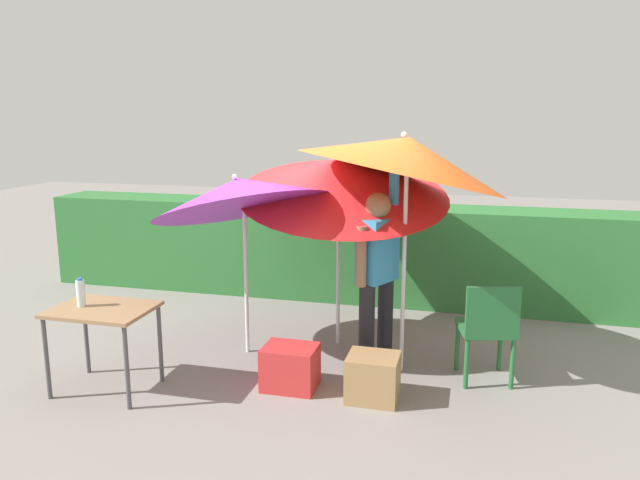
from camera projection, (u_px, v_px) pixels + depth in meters
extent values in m
plane|color=gray|center=(312.00, 363.00, 5.69)|extent=(24.00, 24.00, 0.00)
cube|color=#2D7033|center=(356.00, 252.00, 7.57)|extent=(8.00, 0.70, 1.16)
cylinder|color=silver|center=(338.00, 271.00, 6.03)|extent=(0.04, 0.04, 1.49)
cone|color=red|center=(343.00, 177.00, 5.84)|extent=(2.10, 2.07, 0.99)
sphere|color=silver|center=(348.00, 157.00, 5.80)|extent=(0.05, 0.05, 0.05)
cylinder|color=silver|center=(404.00, 275.00, 5.35)|extent=(0.04, 0.04, 1.76)
cone|color=#EA5919|center=(405.00, 156.00, 5.17)|extent=(1.86, 1.82, 0.87)
sphere|color=silver|center=(404.00, 135.00, 5.17)|extent=(0.05, 0.05, 0.05)
cylinder|color=silver|center=(246.00, 282.00, 5.81)|extent=(0.04, 0.04, 1.41)
cone|color=purple|center=(239.00, 194.00, 5.61)|extent=(1.74, 1.67, 0.98)
sphere|color=silver|center=(235.00, 177.00, 5.55)|extent=(0.05, 0.05, 0.05)
cylinder|color=black|center=(385.00, 321.00, 5.60)|extent=(0.14, 0.14, 0.82)
cylinder|color=black|center=(367.00, 329.00, 5.39)|extent=(0.14, 0.14, 0.82)
cube|color=#338EC6|center=(378.00, 250.00, 5.35)|extent=(0.36, 0.42, 0.56)
sphere|color=#8C6647|center=(378.00, 205.00, 5.27)|extent=(0.22, 0.22, 0.22)
cylinder|color=#338EC6|center=(394.00, 190.00, 5.42)|extent=(0.12, 0.12, 0.56)
cylinder|color=#8C6647|center=(361.00, 256.00, 5.19)|extent=(0.12, 0.12, 0.52)
cylinder|color=#236633|center=(500.00, 347.00, 5.49)|extent=(0.04, 0.04, 0.44)
cylinder|color=#236633|center=(457.00, 347.00, 5.50)|extent=(0.04, 0.04, 0.44)
cylinder|color=#236633|center=(512.00, 364.00, 5.12)|extent=(0.04, 0.04, 0.44)
cylinder|color=#236633|center=(466.00, 364.00, 5.12)|extent=(0.04, 0.04, 0.44)
cube|color=#236633|center=(485.00, 328.00, 5.26)|extent=(0.53, 0.53, 0.05)
cube|color=#236633|center=(493.00, 310.00, 5.01)|extent=(0.44, 0.14, 0.40)
cube|color=red|center=(290.00, 367.00, 5.15)|extent=(0.44, 0.35, 0.36)
cube|color=#9E7A4C|center=(373.00, 378.00, 4.94)|extent=(0.41, 0.36, 0.37)
cylinder|color=#4C4C51|center=(160.00, 343.00, 5.24)|extent=(0.04, 0.04, 0.69)
cylinder|color=#4C4C51|center=(86.00, 336.00, 5.41)|extent=(0.04, 0.04, 0.69)
cylinder|color=#4C4C51|center=(127.00, 368.00, 4.75)|extent=(0.04, 0.04, 0.69)
cylinder|color=#4C4C51|center=(47.00, 359.00, 4.92)|extent=(0.04, 0.04, 0.69)
cube|color=#99724C|center=(102.00, 309.00, 5.00)|extent=(0.80, 0.60, 0.03)
cylinder|color=silver|center=(81.00, 293.00, 5.01)|extent=(0.07, 0.07, 0.22)
cylinder|color=#2D60B7|center=(80.00, 279.00, 4.99)|extent=(0.04, 0.04, 0.02)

